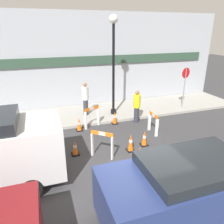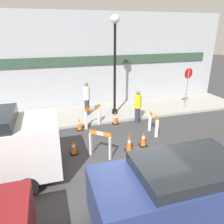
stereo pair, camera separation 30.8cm
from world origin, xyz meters
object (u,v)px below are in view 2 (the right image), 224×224
person_pedestrian (87,98)px  parked_car_1 (186,188)px  stop_sign (187,82)px  streetlamp_post (115,53)px  person_worker (138,106)px

person_pedestrian → parked_car_1: 7.65m
person_pedestrian → parked_car_1: (0.98, -7.58, -0.12)m
stop_sign → parked_car_1: (-4.72, -6.90, -0.74)m
streetlamp_post → parked_car_1: bearing=-93.8°
stop_sign → person_pedestrian: stop_sign is taller
streetlamp_post → person_pedestrian: streetlamp_post is taller
person_worker → person_pedestrian: bearing=-71.5°
streetlamp_post → person_pedestrian: bearing=167.4°
parked_car_1 → person_pedestrian: bearing=97.4°
parked_car_1 → stop_sign: bearing=55.7°
streetlamp_post → stop_sign: (4.23, -0.35, -1.68)m
person_pedestrian → person_worker: bearing=161.9°
streetlamp_post → person_pedestrian: size_ratio=2.83×
person_worker → stop_sign: bearing=156.1°
streetlamp_post → stop_sign: bearing=-4.7°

